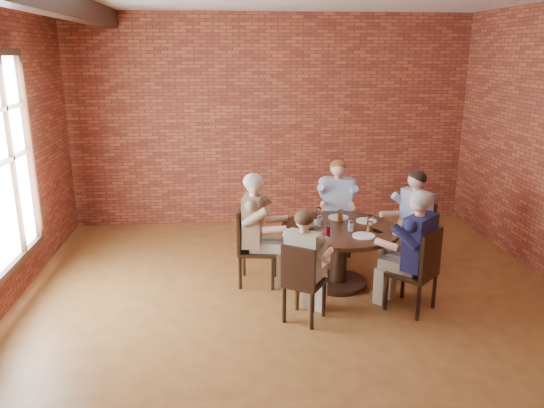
{
  "coord_description": "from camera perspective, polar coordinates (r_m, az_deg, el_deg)",
  "views": [
    {
      "loc": [
        -0.82,
        -5.16,
        2.78
      ],
      "look_at": [
        -0.23,
        1.0,
        1.01
      ],
      "focal_mm": 35.0,
      "sensor_mm": 36.0,
      "label": 1
    }
  ],
  "objects": [
    {
      "name": "glass_c",
      "position": [
        6.75,
        5.09,
        -0.99
      ],
      "size": [
        0.07,
        0.07,
        0.14
      ],
      "primitive_type": "cylinder",
      "color": "white",
      "rests_on": "dining_table"
    },
    {
      "name": "diner_c",
      "position": [
        6.48,
        -1.56,
        -2.78
      ],
      "size": [
        0.78,
        0.67,
        1.4
      ],
      "primitive_type": null,
      "rotation": [
        0.0,
        0.0,
        1.41
      ],
      "color": "brown",
      "rests_on": "floor"
    },
    {
      "name": "diner_d",
      "position": [
        5.63,
        3.56,
        -6.69
      ],
      "size": [
        0.71,
        0.74,
        1.24
      ],
      "primitive_type": null,
      "rotation": [
        0.0,
        0.0,
        2.56
      ],
      "color": "#BDA394",
      "rests_on": "floor"
    },
    {
      "name": "wall_back",
      "position": [
        8.77,
        -0.05,
        8.88
      ],
      "size": [
        7.0,
        0.0,
        7.0
      ],
      "primitive_type": "plane",
      "rotation": [
        1.57,
        0.0,
        0.0
      ],
      "color": "#97452B",
      "rests_on": "ground"
    },
    {
      "name": "diner_a",
      "position": [
        7.06,
        14.75,
        -1.94
      ],
      "size": [
        0.8,
        0.72,
        1.35
      ],
      "primitive_type": null,
      "rotation": [
        0.0,
        0.0,
        -1.25
      ],
      "color": "#475EBA",
      "rests_on": "floor"
    },
    {
      "name": "dining_table",
      "position": [
        6.53,
        7.22,
        -4.37
      ],
      "size": [
        1.42,
        1.42,
        0.75
      ],
      "color": "black",
      "rests_on": "floor"
    },
    {
      "name": "plate_d",
      "position": [
        6.19,
        9.83,
        -3.38
      ],
      "size": [
        0.26,
        0.26,
        0.01
      ],
      "primitive_type": "cylinder",
      "color": "white",
      "rests_on": "dining_table"
    },
    {
      "name": "plate_c",
      "position": [
        6.58,
        4.09,
        -1.99
      ],
      "size": [
        0.26,
        0.26,
        0.01
      ],
      "primitive_type": "cylinder",
      "color": "white",
      "rests_on": "dining_table"
    },
    {
      "name": "glass_g",
      "position": [
        6.33,
        8.47,
        -2.28
      ],
      "size": [
        0.07,
        0.07,
        0.14
      ],
      "primitive_type": "cylinder",
      "color": "white",
      "rests_on": "dining_table"
    },
    {
      "name": "chair_c",
      "position": [
        6.55,
        -2.37,
        -4.21
      ],
      "size": [
        0.53,
        0.53,
        0.97
      ],
      "rotation": [
        0.0,
        0.0,
        1.41
      ],
      "color": "black",
      "rests_on": "floor"
    },
    {
      "name": "glass_e",
      "position": [
        6.34,
        4.19,
        -2.1
      ],
      "size": [
        0.07,
        0.07,
        0.14
      ],
      "primitive_type": "cylinder",
      "color": "white",
      "rests_on": "dining_table"
    },
    {
      "name": "diner_e",
      "position": [
        6.02,
        14.96,
        -4.95
      ],
      "size": [
        0.87,
        0.88,
        1.38
      ],
      "primitive_type": null,
      "rotation": [
        0.0,
        0.0,
        3.9
      ],
      "color": "#1A1C4A",
      "rests_on": "floor"
    },
    {
      "name": "chair_b",
      "position": [
        7.68,
        6.93,
        -1.35
      ],
      "size": [
        0.5,
        0.5,
        0.94
      ],
      "rotation": [
        0.0,
        0.0,
        -0.18
      ],
      "color": "black",
      "rests_on": "floor"
    },
    {
      "name": "chair_a",
      "position": [
        7.17,
        15.21,
        -3.08
      ],
      "size": [
        0.55,
        0.55,
        0.95
      ],
      "rotation": [
        0.0,
        0.0,
        -1.25
      ],
      "color": "black",
      "rests_on": "floor"
    },
    {
      "name": "glass_h",
      "position": [
        6.29,
        10.44,
        -2.48
      ],
      "size": [
        0.07,
        0.07,
        0.14
      ],
      "primitive_type": "cylinder",
      "color": "white",
      "rests_on": "dining_table"
    },
    {
      "name": "plate_b",
      "position": [
        6.82,
        7.14,
        -1.44
      ],
      "size": [
        0.26,
        0.26,
        0.01
      ],
      "primitive_type": "cylinder",
      "color": "white",
      "rests_on": "dining_table"
    },
    {
      "name": "chair_d",
      "position": [
        5.62,
        3.23,
        -8.2
      ],
      "size": [
        0.53,
        0.53,
        0.88
      ],
      "rotation": [
        0.0,
        0.0,
        2.56
      ],
      "color": "black",
      "rests_on": "floor"
    },
    {
      "name": "wall_front",
      "position": [
        2.15,
        18.55,
        -15.26
      ],
      "size": [
        7.0,
        0.0,
        7.0
      ],
      "primitive_type": "plane",
      "rotation": [
        -1.57,
        0.0,
        0.0
      ],
      "color": "#97452B",
      "rests_on": "ground"
    },
    {
      "name": "glass_a",
      "position": [
        6.52,
        10.5,
        -1.82
      ],
      "size": [
        0.07,
        0.07,
        0.14
      ],
      "primitive_type": "cylinder",
      "color": "white",
      "rests_on": "dining_table"
    },
    {
      "name": "floor",
      "position": [
        5.92,
        3.22,
        -12.09
      ],
      "size": [
        7.0,
        7.0,
        0.0
      ],
      "primitive_type": "plane",
      "color": "olive",
      "rests_on": "ground"
    },
    {
      "name": "plate_a",
      "position": [
        6.73,
        10.12,
        -1.8
      ],
      "size": [
        0.26,
        0.26,
        0.01
      ],
      "primitive_type": "cylinder",
      "color": "white",
      "rests_on": "dining_table"
    },
    {
      "name": "chair_e",
      "position": [
        6.05,
        15.62,
        -6.64
      ],
      "size": [
        0.63,
        0.63,
        0.96
      ],
      "rotation": [
        0.0,
        0.0,
        3.9
      ],
      "color": "black",
      "rests_on": "floor"
    },
    {
      "name": "smartphone",
      "position": [
        6.39,
        11.25,
        -2.87
      ],
      "size": [
        0.11,
        0.15,
        0.01
      ],
      "primitive_type": "cube",
      "rotation": [
        0.0,
        0.0,
        0.36
      ],
      "color": "black",
      "rests_on": "dining_table"
    },
    {
      "name": "diner_b",
      "position": [
        7.55,
        6.99,
        -0.38
      ],
      "size": [
        0.65,
        0.74,
        1.34
      ],
      "primitive_type": null,
      "rotation": [
        0.0,
        0.0,
        -0.18
      ],
      "color": "#8994AF",
      "rests_on": "floor"
    },
    {
      "name": "glass_f",
      "position": [
        6.13,
        5.99,
        -2.8
      ],
      "size": [
        0.07,
        0.07,
        0.14
      ],
      "primitive_type": "cylinder",
      "color": "white",
      "rests_on": "dining_table"
    },
    {
      "name": "glass_d",
      "position": [
        6.46,
        5.14,
        -1.79
      ],
      "size": [
        0.07,
        0.07,
        0.14
      ],
      "primitive_type": "cylinder",
      "color": "white",
      "rests_on": "dining_table"
    },
    {
      "name": "glass_b",
      "position": [
        6.68,
        7.37,
        -1.25
      ],
      "size": [
        0.07,
        0.07,
        0.14
      ],
      "primitive_type": "cylinder",
      "color": "white",
      "rests_on": "dining_table"
    }
  ]
}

